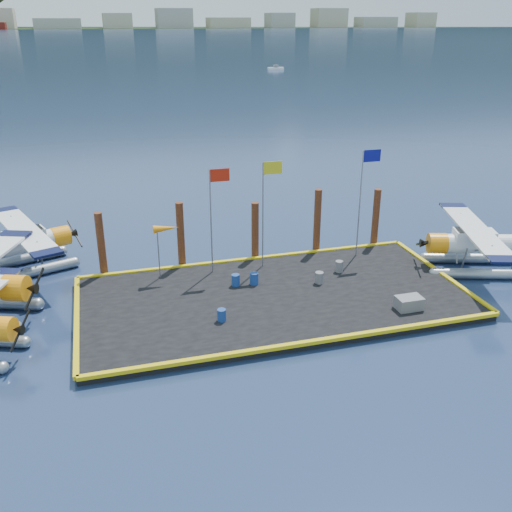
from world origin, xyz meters
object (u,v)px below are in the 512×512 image
(flagpole_blue, at_px, (364,188))
(piling_2, at_px, (255,233))
(piling_3, at_px, (317,223))
(drum_5, at_px, (236,280))
(flagpole_red, at_px, (214,205))
(drum_2, at_px, (319,278))
(piling_0, at_px, (101,247))
(crate, at_px, (409,303))
(seaplane_c, at_px, (19,248))
(drum_4, at_px, (339,266))
(drum_3, at_px, (222,315))
(drum_0, at_px, (254,279))
(windsock, at_px, (166,230))
(piling_4, at_px, (376,220))
(seaplane_d, at_px, (480,247))
(piling_1, at_px, (181,237))
(flagpole_yellow, at_px, (266,199))

(flagpole_blue, height_order, piling_2, flagpole_blue)
(piling_2, height_order, piling_3, piling_3)
(drum_5, xyz_separation_m, flagpole_red, (-0.63, 2.13, 3.68))
(flagpole_blue, bearing_deg, drum_2, -141.38)
(flagpole_red, bearing_deg, piling_0, 165.54)
(piling_0, bearing_deg, crate, -31.03)
(seaplane_c, height_order, drum_4, seaplane_c)
(drum_3, relative_size, piling_2, 0.16)
(piling_2, bearing_deg, piling_3, 0.00)
(crate, relative_size, flagpole_blue, 0.20)
(drum_0, xyz_separation_m, windsock, (-4.38, 2.24, 2.50))
(drum_5, relative_size, piling_4, 0.16)
(drum_0, relative_size, windsock, 0.21)
(drum_3, bearing_deg, windsock, 107.00)
(drum_4, bearing_deg, windsock, 168.36)
(crate, distance_m, piling_3, 8.98)
(crate, xyz_separation_m, piling_0, (-14.52, 8.74, 1.28))
(flagpole_blue, bearing_deg, crate, -95.41)
(seaplane_d, distance_m, piling_4, 6.50)
(piling_3, distance_m, piling_4, 4.00)
(drum_3, distance_m, piling_1, 7.52)
(drum_2, relative_size, piling_0, 0.16)
(flagpole_red, bearing_deg, drum_4, -16.11)
(drum_5, height_order, piling_2, piling_2)
(piling_3, xyz_separation_m, piling_4, (4.00, 0.00, -0.15))
(drum_3, bearing_deg, drum_0, 53.35)
(drum_3, xyz_separation_m, piling_0, (-5.23, 7.35, 1.30))
(drum_3, bearing_deg, drum_5, 66.15)
(seaplane_d, height_order, crate, seaplane_d)
(piling_0, xyz_separation_m, piling_3, (13.00, 0.00, 0.15))
(seaplane_d, bearing_deg, drum_2, 106.68)
(crate, relative_size, flagpole_yellow, 0.21)
(flagpole_yellow, bearing_deg, drum_4, -27.30)
(drum_3, bearing_deg, piling_4, 32.01)
(flagpole_yellow, height_order, piling_4, flagpole_yellow)
(piling_0, bearing_deg, flagpole_red, -14.46)
(seaplane_d, xyz_separation_m, drum_3, (-16.04, -2.48, -0.84))
(seaplane_d, xyz_separation_m, crate, (-6.75, -3.86, -0.82))
(drum_5, relative_size, flagpole_red, 0.11)
(flagpole_red, distance_m, piling_0, 6.84)
(seaplane_c, relative_size, seaplane_d, 0.98)
(drum_3, height_order, piling_4, piling_4)
(flagpole_yellow, bearing_deg, piling_2, 97.21)
(drum_0, xyz_separation_m, flagpole_red, (-1.64, 2.24, 3.67))
(drum_2, xyz_separation_m, flagpole_yellow, (-2.12, 3.09, 3.79))
(drum_4, distance_m, crate, 5.39)
(flagpole_yellow, distance_m, piling_3, 4.75)
(drum_0, xyz_separation_m, piling_3, (5.15, 3.84, 1.42))
(flagpole_red, xyz_separation_m, piling_1, (-1.71, 1.60, -2.30))
(flagpole_blue, bearing_deg, piling_0, 173.99)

